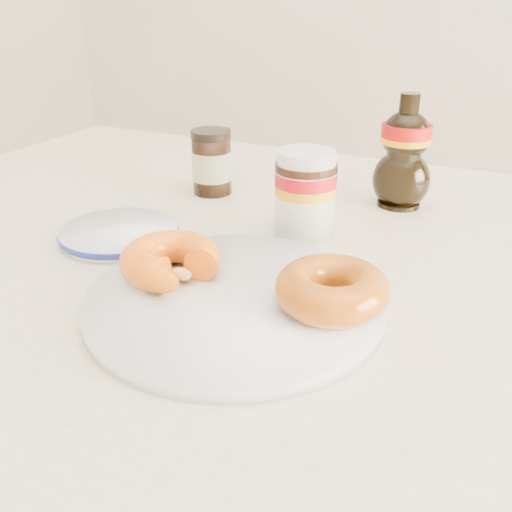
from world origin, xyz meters
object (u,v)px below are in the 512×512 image
at_px(plate, 235,300).
at_px(syrup_bottle, 404,152).
at_px(nutella_jar, 305,190).
at_px(dark_jar, 212,163).
at_px(donut_whole, 332,289).
at_px(dining_table, 315,318).
at_px(blue_rim_saucer, 119,233).
at_px(donut_bitten, 171,260).

relative_size(plate, syrup_bottle, 1.85).
height_order(nutella_jar, dark_jar, nutella_jar).
height_order(plate, dark_jar, dark_jar).
bearing_deg(donut_whole, dining_table, 114.02).
distance_m(dining_table, blue_rim_saucer, 0.27).
xyz_separation_m(plate, nutella_jar, (-0.00, 0.20, 0.05)).
height_order(donut_whole, syrup_bottle, syrup_bottle).
bearing_deg(dining_table, nutella_jar, 125.10).
xyz_separation_m(dining_table, dark_jar, (-0.23, 0.15, 0.13)).
bearing_deg(nutella_jar, syrup_bottle, 61.14).
xyz_separation_m(plate, blue_rim_saucer, (-0.21, 0.09, 0.00)).
xyz_separation_m(dark_jar, blue_rim_saucer, (-0.02, -0.21, -0.04)).
distance_m(plate, nutella_jar, 0.21).
bearing_deg(plate, donut_bitten, 175.17).
bearing_deg(donut_whole, donut_bitten, -176.57).
distance_m(dining_table, syrup_bottle, 0.28).
bearing_deg(donut_whole, plate, -169.87).
distance_m(donut_whole, nutella_jar, 0.21).
distance_m(donut_bitten, dark_jar, 0.31).
distance_m(donut_whole, blue_rim_saucer, 0.31).
distance_m(nutella_jar, blue_rim_saucer, 0.24).
xyz_separation_m(syrup_bottle, dark_jar, (-0.27, -0.07, -0.03)).
distance_m(nutella_jar, dark_jar, 0.21).
height_order(donut_bitten, nutella_jar, nutella_jar).
bearing_deg(donut_whole, syrup_bottle, 91.88).
height_order(donut_whole, blue_rim_saucer, donut_whole).
xyz_separation_m(syrup_bottle, blue_rim_saucer, (-0.29, -0.27, -0.07)).
relative_size(dining_table, dark_jar, 14.40).
bearing_deg(syrup_bottle, donut_bitten, -114.30).
relative_size(donut_bitten, blue_rim_saucer, 0.70).
bearing_deg(blue_rim_saucer, nutella_jar, 29.33).
bearing_deg(syrup_bottle, dark_jar, -166.51).
distance_m(donut_bitten, nutella_jar, 0.21).
xyz_separation_m(plate, dark_jar, (-0.19, 0.30, 0.04)).
xyz_separation_m(plate, donut_whole, (0.09, 0.02, 0.03)).
xyz_separation_m(donut_bitten, syrup_bottle, (0.16, 0.36, 0.05)).
relative_size(plate, dark_jar, 3.06).
bearing_deg(plate, nutella_jar, 91.20).
height_order(donut_whole, dark_jar, dark_jar).
relative_size(dining_table, plate, 4.70).
bearing_deg(nutella_jar, dark_jar, 153.59).
relative_size(plate, donut_bitten, 2.82).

